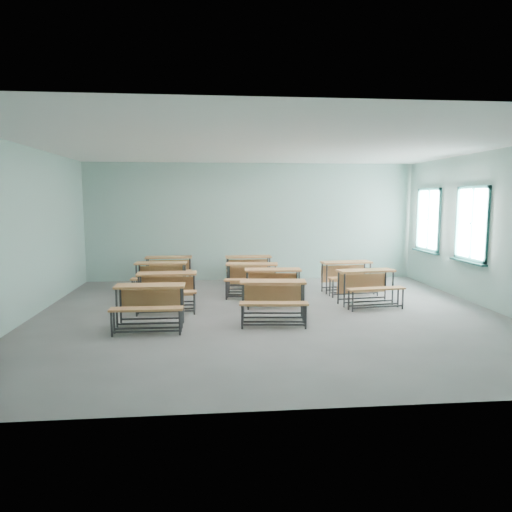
# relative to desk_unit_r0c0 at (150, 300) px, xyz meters

# --- Properties ---
(room) EXTENTS (9.04, 8.04, 3.24)m
(room) POSITION_rel_desk_unit_r0c0_xyz_m (2.25, 0.75, 1.10)
(room) COLOR gray
(room) RESTS_ON ground
(desk_unit_r0c0) EXTENTS (1.20, 0.81, 0.74)m
(desk_unit_r0c0) POSITION_rel_desk_unit_r0c0_xyz_m (0.00, 0.00, 0.00)
(desk_unit_r0c0) COLOR #B87642
(desk_unit_r0c0) RESTS_ON ground
(desk_unit_r0c1) EXTENTS (1.26, 0.91, 0.74)m
(desk_unit_r0c1) POSITION_rel_desk_unit_r0c0_xyz_m (2.17, 0.20, 0.00)
(desk_unit_r0c1) COLOR #B87642
(desk_unit_r0c1) RESTS_ON ground
(desk_unit_r1c0) EXTENTS (1.22, 0.84, 0.74)m
(desk_unit_r1c0) POSITION_rel_desk_unit_r0c0_xyz_m (0.16, 1.32, 0.00)
(desk_unit_r1c0) COLOR #B87642
(desk_unit_r1c0) RESTS_ON ground
(desk_unit_r1c1) EXTENTS (1.22, 0.85, 0.74)m
(desk_unit_r1c1) POSITION_rel_desk_unit_r0c0_xyz_m (2.36, 1.60, 0.00)
(desk_unit_r1c1) COLOR #B87642
(desk_unit_r1c1) RESTS_ON ground
(desk_unit_r1c2) EXTENTS (1.28, 0.94, 0.74)m
(desk_unit_r1c2) POSITION_rel_desk_unit_r0c0_xyz_m (4.32, 1.31, 0.00)
(desk_unit_r1c2) COLOR #B87642
(desk_unit_r1c2) RESTS_ON ground
(desk_unit_r2c0) EXTENTS (1.24, 0.87, 0.74)m
(desk_unit_r2c0) POSITION_rel_desk_unit_r0c0_xyz_m (-0.14, 2.88, 0.00)
(desk_unit_r2c0) COLOR #B87642
(desk_unit_r2c0) RESTS_ON ground
(desk_unit_r2c1) EXTENTS (1.28, 0.95, 0.74)m
(desk_unit_r2c1) POSITION_rel_desk_unit_r0c0_xyz_m (1.98, 2.51, 0.00)
(desk_unit_r2c1) COLOR #B87642
(desk_unit_r2c1) RESTS_ON ground
(desk_unit_r2c2) EXTENTS (1.27, 0.92, 0.74)m
(desk_unit_r2c2) POSITION_rel_desk_unit_r0c0_xyz_m (4.28, 2.62, 0.00)
(desk_unit_r2c2) COLOR #B87642
(desk_unit_r2c2) RESTS_ON ground
(desk_unit_r3c0) EXTENTS (1.21, 0.82, 0.74)m
(desk_unit_r3c0) POSITION_rel_desk_unit_r0c0_xyz_m (-0.05, 3.99, 0.00)
(desk_unit_r3c0) COLOR #B87642
(desk_unit_r3c0) RESTS_ON ground
(desk_unit_r3c1) EXTENTS (1.22, 0.84, 0.74)m
(desk_unit_r3c1) POSITION_rel_desk_unit_r0c0_xyz_m (2.02, 3.89, 0.00)
(desk_unit_r3c1) COLOR #B87642
(desk_unit_r3c1) RESTS_ON ground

